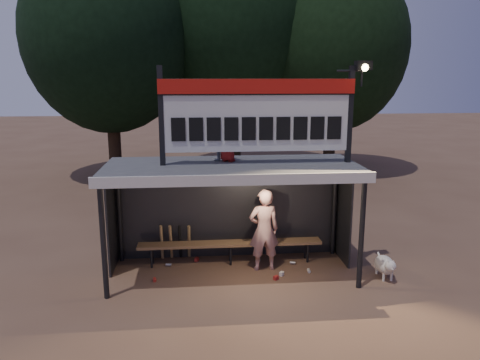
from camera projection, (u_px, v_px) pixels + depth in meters
name	position (u px, v px, depth m)	size (l,w,h in m)	color
ground	(232.00, 273.00, 9.76)	(80.00, 80.00, 0.00)	brown
player	(264.00, 230.00, 9.78)	(0.64, 0.42, 1.75)	silver
child_a	(220.00, 136.00, 9.54)	(0.50, 0.39, 1.03)	gray
child_b	(228.00, 141.00, 9.45)	(0.41, 0.27, 0.85)	maroon
dugout_shelter	(231.00, 184.00, 9.59)	(5.10, 2.08, 2.32)	#3F3F41
scoreboard_assembly	(260.00, 113.00, 9.07)	(4.10, 0.27, 1.99)	black
bench	(230.00, 244.00, 10.20)	(4.00, 0.35, 0.48)	brown
tree_left	(108.00, 36.00, 17.91)	(6.46, 6.46, 9.27)	#302015
tree_mid	(235.00, 23.00, 19.67)	(7.22, 7.22, 10.36)	black
tree_right	(333.00, 47.00, 19.27)	(6.08, 6.08, 8.72)	black
dog	(385.00, 265.00, 9.46)	(0.36, 0.81, 0.49)	beige
bats	(175.00, 242.00, 10.36)	(0.67, 0.35, 0.84)	#9F794A
litter	(242.00, 268.00, 9.91)	(3.26, 1.23, 0.08)	#B2271E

